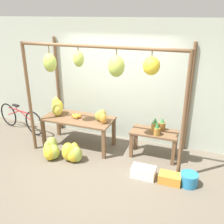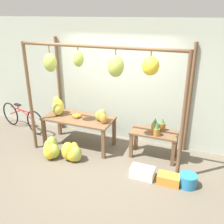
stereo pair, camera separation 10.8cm
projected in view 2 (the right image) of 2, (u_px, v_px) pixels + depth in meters
ground_plane at (95, 167)px, 5.03m from camera, size 20.00×20.00×0.00m
shop_wall_back at (120, 82)px, 5.75m from camera, size 8.00×0.08×2.80m
stall_awning at (104, 76)px, 4.69m from camera, size 3.24×1.30×2.37m
display_table_main at (79, 121)px, 5.62m from camera, size 1.57×0.73×0.70m
display_table_side at (154, 137)px, 5.21m from camera, size 0.97×0.48×0.59m
banana_pile_on_table at (58, 107)px, 5.73m from camera, size 0.39×0.42×0.41m
orange_pile at (77, 116)px, 5.57m from camera, size 0.23×0.18×0.09m
pineapple_cluster at (157, 127)px, 5.12m from camera, size 0.28×0.42×0.31m
banana_pile_ground_left at (51, 149)px, 5.32m from camera, size 0.44×0.53×0.43m
banana_pile_ground_right at (72, 152)px, 5.19m from camera, size 0.49×0.40×0.41m
fruit_crate_white at (142, 172)px, 4.68m from camera, size 0.44×0.27×0.20m
blue_bucket at (188, 181)px, 4.42m from camera, size 0.31×0.31×0.24m
parked_bicycle at (22, 117)px, 6.53m from camera, size 1.63×0.43×0.68m
papaya_pile at (101, 116)px, 5.32m from camera, size 0.34×0.27×0.29m
fruit_crate_purple at (169, 179)px, 4.51m from camera, size 0.40×0.24×0.18m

